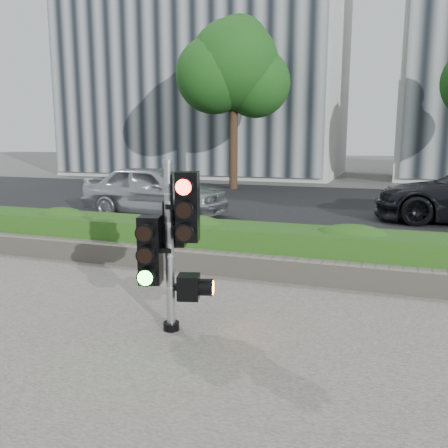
# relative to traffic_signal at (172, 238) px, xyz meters

# --- Properties ---
(ground) EXTENTS (120.00, 120.00, 0.00)m
(ground) POSITION_rel_traffic_signal_xyz_m (0.21, 0.39, -1.09)
(ground) COLOR #51514C
(ground) RESTS_ON ground
(sidewalk) EXTENTS (16.00, 11.00, 0.03)m
(sidewalk) POSITION_rel_traffic_signal_xyz_m (0.21, -2.11, -1.07)
(sidewalk) COLOR #9E9389
(sidewalk) RESTS_ON ground
(road) EXTENTS (60.00, 13.00, 0.02)m
(road) POSITION_rel_traffic_signal_xyz_m (0.21, 10.39, -1.08)
(road) COLOR black
(road) RESTS_ON ground
(curb) EXTENTS (60.00, 0.25, 0.12)m
(curb) POSITION_rel_traffic_signal_xyz_m (0.21, 3.54, -1.03)
(curb) COLOR gray
(curb) RESTS_ON ground
(stone_wall) EXTENTS (12.00, 0.32, 0.34)m
(stone_wall) POSITION_rel_traffic_signal_xyz_m (0.21, 2.29, -0.89)
(stone_wall) COLOR gray
(stone_wall) RESTS_ON sidewalk
(hedge) EXTENTS (12.00, 1.00, 0.68)m
(hedge) POSITION_rel_traffic_signal_xyz_m (0.21, 2.94, -0.72)
(hedge) COLOR #468F2C
(hedge) RESTS_ON sidewalk
(building_left) EXTENTS (16.00, 9.00, 15.00)m
(building_left) POSITION_rel_traffic_signal_xyz_m (-8.79, 23.39, 6.41)
(building_left) COLOR #B7B7B2
(building_left) RESTS_ON ground
(tree_left) EXTENTS (4.61, 4.03, 7.34)m
(tree_left) POSITION_rel_traffic_signal_xyz_m (-4.31, 14.95, 3.96)
(tree_left) COLOR black
(tree_left) RESTS_ON ground
(traffic_signal) EXTENTS (0.70, 0.58, 1.91)m
(traffic_signal) POSITION_rel_traffic_signal_xyz_m (0.00, 0.00, 0.00)
(traffic_signal) COLOR black
(traffic_signal) RESTS_ON sidewalk
(car_silver) EXTENTS (4.28, 1.96, 1.42)m
(car_silver) POSITION_rel_traffic_signal_xyz_m (-4.04, 7.22, -0.36)
(car_silver) COLOR #B0B2B8
(car_silver) RESTS_ON road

